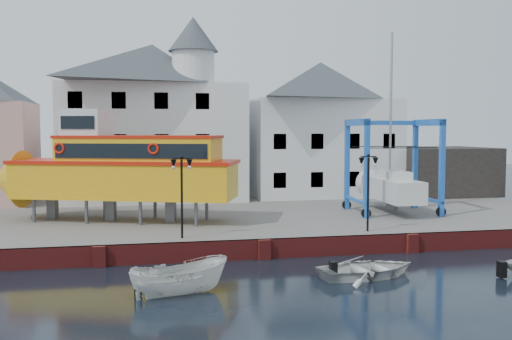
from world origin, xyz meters
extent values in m
plane|color=black|center=(0.00, 0.00, 0.00)|extent=(140.00, 140.00, 0.00)
cube|color=#63605E|center=(0.00, 11.00, 0.50)|extent=(44.00, 22.00, 1.00)
cube|color=maroon|center=(0.00, 0.12, 0.50)|extent=(44.00, 0.25, 1.00)
cube|color=maroon|center=(-8.00, -0.05, 0.50)|extent=(0.60, 0.36, 1.00)
cube|color=maroon|center=(0.00, -0.05, 0.50)|extent=(0.60, 0.36, 1.00)
cube|color=maroon|center=(8.00, -0.05, 0.50)|extent=(0.60, 0.36, 1.00)
cube|color=white|center=(-5.00, 18.50, 5.50)|extent=(14.00, 8.00, 9.00)
pyramid|color=#30363C|center=(-5.00, 18.50, 11.60)|extent=(14.00, 8.00, 3.20)
cube|color=black|center=(-10.50, 14.54, 2.60)|extent=(1.00, 0.08, 1.20)
cube|color=black|center=(-7.50, 14.54, 2.60)|extent=(1.00, 0.08, 1.20)
cube|color=black|center=(-4.50, 14.54, 2.60)|extent=(1.00, 0.08, 1.20)
cube|color=black|center=(-1.50, 14.54, 2.60)|extent=(1.00, 0.08, 1.20)
cube|color=black|center=(-10.50, 14.54, 5.60)|extent=(1.00, 0.08, 1.20)
cube|color=black|center=(-7.50, 14.54, 5.60)|extent=(1.00, 0.08, 1.20)
cube|color=black|center=(-4.50, 14.54, 5.60)|extent=(1.00, 0.08, 1.20)
cube|color=black|center=(-1.50, 14.54, 5.60)|extent=(1.00, 0.08, 1.20)
cube|color=black|center=(-10.50, 14.54, 8.60)|extent=(1.00, 0.08, 1.20)
cube|color=black|center=(-7.50, 14.54, 8.60)|extent=(1.00, 0.08, 1.20)
cube|color=black|center=(-4.50, 14.54, 8.60)|extent=(1.00, 0.08, 1.20)
cube|color=black|center=(-1.50, 14.54, 8.60)|extent=(1.00, 0.08, 1.20)
cylinder|color=white|center=(-2.00, 16.10, 11.20)|extent=(3.20, 3.20, 2.40)
cone|color=#30363C|center=(-2.00, 16.10, 13.70)|extent=(3.80, 3.80, 2.60)
cube|color=white|center=(9.00, 19.00, 5.00)|extent=(12.00, 8.00, 8.00)
pyramid|color=#30363C|center=(9.00, 19.00, 10.60)|extent=(12.00, 8.00, 3.20)
cube|color=black|center=(4.50, 15.04, 2.60)|extent=(1.00, 0.08, 1.20)
cube|color=black|center=(7.50, 15.04, 2.60)|extent=(1.00, 0.08, 1.20)
cube|color=black|center=(10.50, 15.04, 2.60)|extent=(1.00, 0.08, 1.20)
cube|color=black|center=(13.50, 15.04, 2.60)|extent=(1.00, 0.08, 1.20)
cube|color=black|center=(4.50, 15.04, 5.60)|extent=(1.00, 0.08, 1.20)
cube|color=black|center=(7.50, 15.04, 5.60)|extent=(1.00, 0.08, 1.20)
cube|color=black|center=(10.50, 15.04, 5.60)|extent=(1.00, 0.08, 1.20)
cube|color=black|center=(13.50, 15.04, 5.60)|extent=(1.00, 0.08, 1.20)
cube|color=black|center=(19.00, 17.00, 3.00)|extent=(8.00, 7.00, 4.00)
cylinder|color=black|center=(-4.00, 1.20, 3.00)|extent=(0.12, 0.12, 4.00)
cube|color=black|center=(-4.00, 1.20, 5.05)|extent=(0.90, 0.06, 0.06)
sphere|color=black|center=(-4.00, 1.20, 5.12)|extent=(0.16, 0.16, 0.16)
cone|color=black|center=(-4.40, 1.20, 4.78)|extent=(0.32, 0.32, 0.45)
sphere|color=silver|center=(-4.40, 1.20, 4.60)|extent=(0.18, 0.18, 0.18)
cone|color=black|center=(-3.60, 1.20, 4.78)|extent=(0.32, 0.32, 0.45)
sphere|color=silver|center=(-3.60, 1.20, 4.60)|extent=(0.18, 0.18, 0.18)
cylinder|color=black|center=(6.00, 1.20, 3.00)|extent=(0.12, 0.12, 4.00)
cube|color=black|center=(6.00, 1.20, 5.05)|extent=(0.90, 0.06, 0.06)
sphere|color=black|center=(6.00, 1.20, 5.12)|extent=(0.16, 0.16, 0.16)
cone|color=black|center=(5.60, 1.20, 4.78)|extent=(0.32, 0.32, 0.45)
sphere|color=silver|center=(5.60, 1.20, 4.60)|extent=(0.18, 0.18, 0.18)
cone|color=black|center=(6.40, 1.20, 4.78)|extent=(0.32, 0.32, 0.45)
sphere|color=silver|center=(6.40, 1.20, 4.60)|extent=(0.18, 0.18, 0.18)
cylinder|color=#59595E|center=(-12.27, 7.95, 1.71)|extent=(0.26, 0.26, 1.41)
cylinder|color=#59595E|center=(-11.38, 10.43, 1.71)|extent=(0.26, 0.26, 1.41)
cylinder|color=#59595E|center=(-9.17, 6.83, 1.71)|extent=(0.26, 0.26, 1.41)
cylinder|color=#59595E|center=(-8.28, 9.31, 1.71)|extent=(0.26, 0.26, 1.41)
cylinder|color=#59595E|center=(-6.07, 5.72, 1.71)|extent=(0.26, 0.26, 1.41)
cylinder|color=#59595E|center=(-5.18, 8.20, 1.71)|extent=(0.26, 0.26, 1.41)
cylinder|color=#59595E|center=(-2.97, 4.60, 1.71)|extent=(0.26, 0.26, 1.41)
cylinder|color=#59595E|center=(-2.08, 7.08, 1.71)|extent=(0.26, 0.26, 1.41)
cube|color=#59595E|center=(-11.38, 9.03, 1.71)|extent=(0.69, 0.63, 1.41)
cube|color=#59595E|center=(-7.84, 7.75, 1.71)|extent=(0.69, 0.63, 1.41)
cube|color=#59595E|center=(-4.29, 6.48, 1.71)|extent=(0.69, 0.63, 1.41)
cube|color=#FEB20C|center=(-6.95, 7.44, 3.45)|extent=(13.62, 7.84, 2.07)
cone|color=#FEB20C|center=(-14.13, 10.02, 3.45)|extent=(3.16, 4.07, 3.58)
cube|color=red|center=(-6.95, 7.44, 4.58)|extent=(13.93, 8.08, 0.21)
cube|color=#FEB20C|center=(-6.07, 7.12, 5.24)|extent=(9.95, 6.21, 1.51)
cube|color=black|center=(-6.62, 5.58, 5.28)|extent=(8.53, 3.12, 0.85)
cube|color=black|center=(-5.51, 8.65, 5.28)|extent=(8.53, 3.12, 0.85)
cube|color=red|center=(-6.07, 7.12, 6.08)|extent=(10.15, 6.36, 0.17)
cube|color=silver|center=(-9.17, 8.23, 6.85)|extent=(3.13, 3.13, 1.71)
cube|color=black|center=(-9.59, 7.05, 6.92)|extent=(1.96, 0.75, 0.75)
torus|color=red|center=(-10.62, 6.97, 5.43)|extent=(0.66, 0.35, 0.66)
torus|color=red|center=(-5.31, 5.06, 5.43)|extent=(0.66, 0.35, 0.66)
cube|color=#1042AC|center=(7.70, 5.55, 4.06)|extent=(0.32, 0.32, 6.13)
cylinder|color=black|center=(7.70, 5.55, 1.31)|extent=(0.62, 0.25, 0.61)
cube|color=#1042AC|center=(7.94, 9.61, 4.06)|extent=(0.32, 0.32, 6.13)
cylinder|color=black|center=(7.94, 9.61, 1.31)|extent=(0.62, 0.25, 0.61)
cube|color=#1042AC|center=(12.64, 5.27, 4.06)|extent=(0.32, 0.32, 6.13)
cylinder|color=black|center=(12.64, 5.27, 1.31)|extent=(0.62, 0.25, 0.61)
cube|color=#1042AC|center=(12.88, 9.33, 4.06)|extent=(0.32, 0.32, 6.13)
cylinder|color=black|center=(12.88, 9.33, 1.31)|extent=(0.62, 0.25, 0.61)
cube|color=#1042AC|center=(7.82, 7.58, 6.97)|extent=(0.56, 4.39, 0.43)
cube|color=#1042AC|center=(7.82, 7.58, 1.88)|extent=(0.47, 4.38, 0.18)
cube|color=#1042AC|center=(12.76, 7.30, 6.97)|extent=(0.56, 4.39, 0.43)
cube|color=#1042AC|center=(12.76, 7.30, 1.88)|extent=(0.47, 4.38, 0.18)
cube|color=#1042AC|center=(10.41, 9.47, 6.97)|extent=(5.26, 0.61, 0.31)
cube|color=silver|center=(10.29, 7.44, 2.58)|extent=(2.39, 6.67, 1.40)
cone|color=silver|center=(10.51, 11.33, 2.58)|extent=(2.09, 1.51, 2.01)
cube|color=#59595E|center=(10.29, 7.44, 1.57)|extent=(0.30, 1.59, 0.61)
cube|color=silver|center=(10.26, 7.00, 3.54)|extent=(1.55, 2.70, 0.53)
cylinder|color=#99999E|center=(10.31, 7.88, 8.09)|extent=(0.17, 0.17, 9.63)
cube|color=black|center=(10.20, 5.87, 5.35)|extent=(4.65, 0.39, 0.05)
cube|color=black|center=(10.38, 9.01, 5.35)|extent=(4.65, 0.39, 0.05)
imported|color=silver|center=(-4.57, -5.41, 0.00)|extent=(4.26, 2.42, 1.55)
imported|color=silver|center=(3.77, -4.23, 0.00)|extent=(4.98, 3.87, 0.94)
camera|label=1|loc=(-6.00, -27.56, 6.47)|focal=40.00mm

